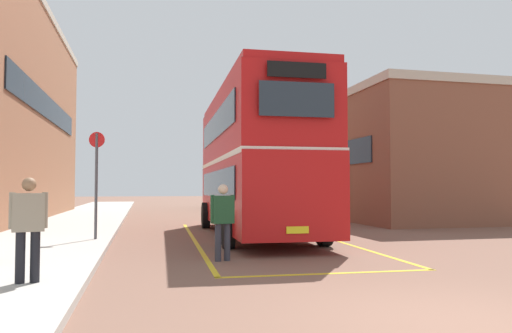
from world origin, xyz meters
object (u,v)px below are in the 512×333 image
(pedestrian_waiting_far, at_px, (28,222))
(bus_stop_sign, at_px, (96,175))
(double_decker_bus, at_px, (254,160))
(pedestrian_boarding, at_px, (223,217))
(single_deck_bus, at_px, (236,187))

(pedestrian_waiting_far, height_order, bus_stop_sign, bus_stop_sign)
(double_decker_bus, height_order, pedestrian_waiting_far, double_decker_bus)
(double_decker_bus, height_order, bus_stop_sign, double_decker_bus)
(double_decker_bus, distance_m, pedestrian_waiting_far, 9.35)
(double_decker_bus, distance_m, pedestrian_boarding, 5.74)
(pedestrian_boarding, xyz_separation_m, pedestrian_waiting_far, (-3.39, -2.39, 0.10))
(pedestrian_boarding, relative_size, pedestrian_waiting_far, 1.04)
(single_deck_bus, relative_size, pedestrian_waiting_far, 5.26)
(single_deck_bus, height_order, pedestrian_waiting_far, single_deck_bus)
(pedestrian_boarding, bearing_deg, pedestrian_waiting_far, -144.84)
(pedestrian_waiting_far, relative_size, bus_stop_sign, 0.53)
(single_deck_bus, distance_m, pedestrian_boarding, 25.82)
(double_decker_bus, bearing_deg, bus_stop_sign, -165.02)
(single_deck_bus, relative_size, bus_stop_sign, 2.79)
(single_deck_bus, height_order, bus_stop_sign, bus_stop_sign)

